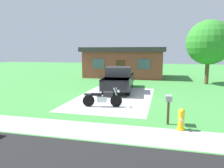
{
  "coord_description": "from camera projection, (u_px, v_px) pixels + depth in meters",
  "views": [
    {
      "loc": [
        3.13,
        -13.59,
        3.09
      ],
      "look_at": [
        -0.17,
        0.16,
        0.9
      ],
      "focal_mm": 34.22,
      "sensor_mm": 36.0,
      "label": 1
    }
  ],
  "objects": [
    {
      "name": "ground_plane",
      "position": [
        114.0,
        98.0,
        14.25
      ],
      "size": [
        80.0,
        80.0,
        0.0
      ],
      "primitive_type": "plane",
      "color": "#3E883C"
    },
    {
      "name": "pickup_truck",
      "position": [
        119.0,
        78.0,
        16.8
      ],
      "size": [
        2.45,
        5.76,
        1.9
      ],
      "color": "black",
      "rests_on": "ground"
    },
    {
      "name": "neighbor_house",
      "position": [
        125.0,
        62.0,
        25.69
      ],
      "size": [
        9.6,
        5.6,
        3.5
      ],
      "color": "brown",
      "rests_on": "ground"
    },
    {
      "name": "driveway_pad",
      "position": [
        114.0,
        98.0,
        14.25
      ],
      "size": [
        4.96,
        8.18,
        0.01
      ],
      "primitive_type": "cube",
      "color": "#AAAAAA",
      "rests_on": "ground"
    },
    {
      "name": "fire_hydrant",
      "position": [
        181.0,
        119.0,
        8.38
      ],
      "size": [
        0.32,
        0.4,
        0.87
      ],
      "color": "yellow",
      "rests_on": "ground"
    },
    {
      "name": "sidewalk_strip",
      "position": [
        80.0,
        129.0,
        8.49
      ],
      "size": [
        36.0,
        1.8,
        0.01
      ],
      "primitive_type": "cube",
      "color": "#B2B2AD",
      "rests_on": "ground"
    },
    {
      "name": "shade_tree",
      "position": [
        209.0,
        43.0,
        19.66
      ],
      "size": [
        4.1,
        4.1,
        5.93
      ],
      "color": "brown",
      "rests_on": "ground"
    },
    {
      "name": "mailbox",
      "position": [
        169.0,
        102.0,
        8.95
      ],
      "size": [
        0.26,
        0.48,
        1.26
      ],
      "color": "#4C3823",
      "rests_on": "ground"
    },
    {
      "name": "motorcycle",
      "position": [
        103.0,
        98.0,
        11.92
      ],
      "size": [
        2.19,
        0.79,
        1.09
      ],
      "color": "black",
      "rests_on": "ground"
    }
  ]
}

